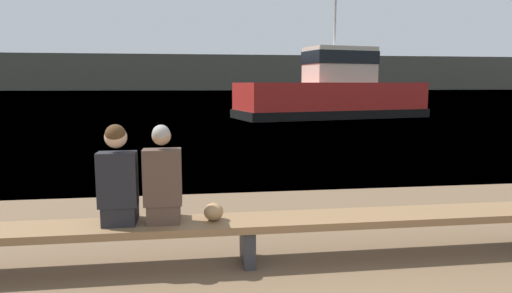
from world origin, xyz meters
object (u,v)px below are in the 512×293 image
object	(u,v)px
person_right	(163,182)
shopping_bag	(214,212)
bench_main	(247,227)
tugboat_red	(332,95)
person_left	(118,180)

from	to	relation	value
person_right	shopping_bag	size ratio (longest dim) A/B	4.86
bench_main	tugboat_red	size ratio (longest dim) A/B	0.67
person_left	shopping_bag	world-z (taller)	person_left
bench_main	person_left	bearing A→B (deg)	179.70
shopping_bag	bench_main	bearing A→B (deg)	-1.59
shopping_bag	tugboat_red	distance (m)	21.51
bench_main	person_right	xyz separation A→B (m)	(-0.86, 0.01, 0.51)
bench_main	person_left	xyz separation A→B (m)	(-1.30, 0.01, 0.53)
shopping_bag	tugboat_red	world-z (taller)	tugboat_red
person_right	tugboat_red	world-z (taller)	tugboat_red
bench_main	person_left	world-z (taller)	person_left
tugboat_red	person_left	bearing A→B (deg)	144.84
person_left	person_right	size ratio (longest dim) A/B	1.01
person_left	tugboat_red	size ratio (longest dim) A/B	0.09
person_right	shopping_bag	distance (m)	0.61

